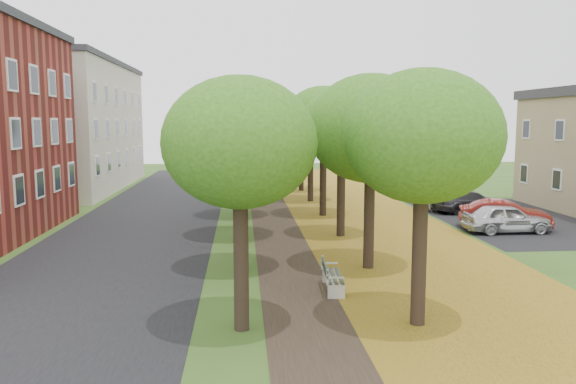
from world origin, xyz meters
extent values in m
plane|color=#2D4C19|center=(0.00, 0.00, 0.00)|extent=(120.00, 120.00, 0.00)
cube|color=black|center=(-7.50, 15.00, 0.00)|extent=(8.00, 70.00, 0.01)
cube|color=black|center=(0.00, 15.00, 0.00)|extent=(3.20, 70.00, 0.01)
cube|color=olive|center=(5.00, 15.00, 0.01)|extent=(7.50, 70.00, 0.01)
cube|color=black|center=(13.50, 16.00, 0.00)|extent=(9.00, 16.00, 0.01)
cylinder|color=black|center=(-2.20, 0.00, 1.85)|extent=(0.40, 0.40, 3.70)
ellipsoid|color=#2B5C13|center=(-2.20, 0.00, 5.12)|extent=(4.38, 4.38, 3.72)
cylinder|color=black|center=(-2.20, 6.00, 1.85)|extent=(0.40, 0.40, 3.70)
ellipsoid|color=#2B5C13|center=(-2.20, 6.00, 5.12)|extent=(4.38, 4.38, 3.72)
cylinder|color=black|center=(-2.20, 12.00, 1.85)|extent=(0.40, 0.40, 3.70)
ellipsoid|color=#2B5C13|center=(-2.20, 12.00, 5.12)|extent=(4.38, 4.38, 3.72)
cylinder|color=black|center=(-2.20, 18.00, 1.85)|extent=(0.40, 0.40, 3.70)
ellipsoid|color=#2B5C13|center=(-2.20, 18.00, 5.12)|extent=(4.38, 4.38, 3.72)
cylinder|color=black|center=(-2.20, 24.00, 1.85)|extent=(0.40, 0.40, 3.70)
ellipsoid|color=#2B5C13|center=(-2.20, 24.00, 5.12)|extent=(4.38, 4.38, 3.72)
cylinder|color=black|center=(-2.20, 30.00, 1.85)|extent=(0.40, 0.40, 3.70)
ellipsoid|color=#2B5C13|center=(-2.20, 30.00, 5.12)|extent=(4.38, 4.38, 3.72)
cylinder|color=black|center=(2.60, 0.00, 1.85)|extent=(0.40, 0.40, 3.70)
ellipsoid|color=#2B5C13|center=(2.60, 0.00, 5.12)|extent=(4.38, 4.38, 3.72)
cylinder|color=black|center=(2.60, 6.00, 1.85)|extent=(0.40, 0.40, 3.70)
ellipsoid|color=#2B5C13|center=(2.60, 6.00, 5.12)|extent=(4.38, 4.38, 3.72)
cylinder|color=black|center=(2.60, 12.00, 1.85)|extent=(0.40, 0.40, 3.70)
ellipsoid|color=#2B5C13|center=(2.60, 12.00, 5.12)|extent=(4.38, 4.38, 3.72)
cylinder|color=black|center=(2.60, 18.00, 1.85)|extent=(0.40, 0.40, 3.70)
ellipsoid|color=#2B5C13|center=(2.60, 18.00, 5.12)|extent=(4.38, 4.38, 3.72)
cylinder|color=black|center=(2.60, 24.00, 1.85)|extent=(0.40, 0.40, 3.70)
ellipsoid|color=#2B5C13|center=(2.60, 24.00, 5.12)|extent=(4.38, 4.38, 3.72)
cylinder|color=black|center=(2.60, 30.00, 1.85)|extent=(0.40, 0.40, 3.70)
ellipsoid|color=#2B5C13|center=(2.60, 30.00, 5.12)|extent=(4.38, 4.38, 3.72)
cube|color=beige|center=(-17.00, 33.00, 5.00)|extent=(10.00, 20.00, 10.00)
cube|color=#2D2D33|center=(-17.00, 33.00, 10.20)|extent=(10.30, 20.30, 0.40)
cube|color=#2C3830|center=(0.80, 3.25, 0.49)|extent=(0.61, 1.99, 0.04)
cube|color=#2C3830|center=(0.52, 3.26, 0.79)|extent=(0.15, 1.97, 0.28)
cube|color=silver|center=(0.76, 2.35, 0.25)|extent=(0.55, 0.10, 0.49)
cube|color=silver|center=(0.85, 4.14, 0.25)|extent=(0.55, 0.10, 0.49)
cube|color=silver|center=(0.76, 2.35, 0.69)|extent=(0.49, 0.09, 0.04)
cube|color=silver|center=(0.85, 4.14, 0.69)|extent=(0.49, 0.09, 0.04)
imported|color=silver|center=(11.00, 12.13, 0.73)|extent=(4.29, 1.77, 1.46)
imported|color=maroon|center=(11.39, 13.13, 0.74)|extent=(4.75, 2.81, 1.48)
imported|color=#2D2D32|center=(11.70, 18.36, 0.67)|extent=(4.85, 2.62, 1.33)
imported|color=white|center=(11.00, 19.61, 0.62)|extent=(4.60, 2.39, 1.24)
camera|label=1|loc=(-2.16, -14.46, 5.52)|focal=35.00mm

